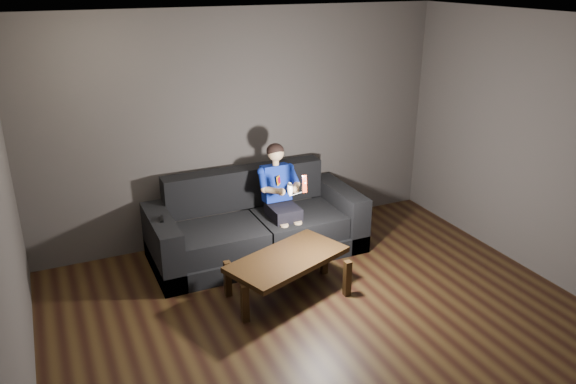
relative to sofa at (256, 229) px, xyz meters
name	(u,v)px	position (x,y,z in m)	size (l,w,h in m)	color
floor	(345,343)	(0.09, -1.92, -0.30)	(5.00, 5.00, 0.00)	black
back_wall	(243,127)	(0.09, 0.58, 1.05)	(5.00, 0.04, 2.70)	#413A39
left_wall	(4,267)	(-2.41, -1.92, 1.05)	(0.04, 5.00, 2.70)	#413A39
right_wall	(576,161)	(2.59, -1.92, 1.05)	(0.04, 5.00, 2.70)	#413A39
ceiling	(360,25)	(0.09, -1.92, 2.40)	(5.00, 5.00, 0.02)	white
sofa	(256,229)	(0.00, 0.00, 0.00)	(2.39, 1.03, 0.92)	black
child	(280,190)	(0.27, -0.07, 0.46)	(0.47, 0.57, 1.14)	black
wii_remote_red	(304,184)	(0.36, -0.51, 0.67)	(0.06, 0.08, 0.19)	red
nunchuk_white	(290,189)	(0.19, -0.51, 0.64)	(0.08, 0.10, 0.16)	white
wii_remote_black	(161,219)	(-1.08, -0.09, 0.36)	(0.06, 0.14, 0.03)	black
coffee_table	(287,262)	(-0.05, -0.99, 0.08)	(1.33, 0.98, 0.44)	black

